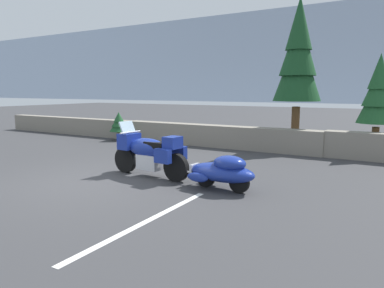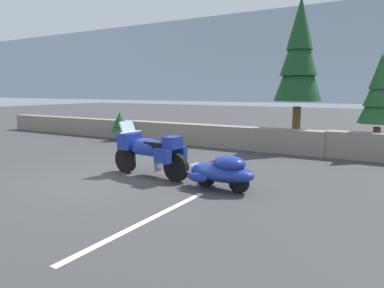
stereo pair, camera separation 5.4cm
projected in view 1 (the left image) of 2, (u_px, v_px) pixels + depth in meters
The scene contains 9 objects.
ground_plane at pixel (98, 181), 8.38m from camera, with size 80.00×80.00×0.00m, color #38383A.
stone_guard_wall at pixel (222, 136), 13.29m from camera, with size 24.00×0.60×0.84m.
distant_ridgeline at pixel (378, 67), 88.97m from camera, with size 240.00×80.00×16.00m, color #99A8BF.
touring_motorcycle at pixel (149, 152), 8.69m from camera, with size 2.31×0.85×1.33m.
car_shaped_trailer at pixel (222, 171), 7.54m from camera, with size 2.22×0.84×0.76m.
pine_tree_tall at pixel (298, 55), 12.39m from camera, with size 1.66×1.66×5.31m.
pine_tree_secondary at pixel (379, 92), 11.26m from camera, with size 1.23×1.23×3.26m.
pine_sapling_near at pixel (119, 123), 15.02m from camera, with size 0.81×0.81×1.20m.
parking_stripe_marker at pixel (147, 221), 5.78m from camera, with size 0.12×3.60×0.01m, color silver.
Camera 1 is at (6.06, -5.89, 2.10)m, focal length 33.32 mm.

